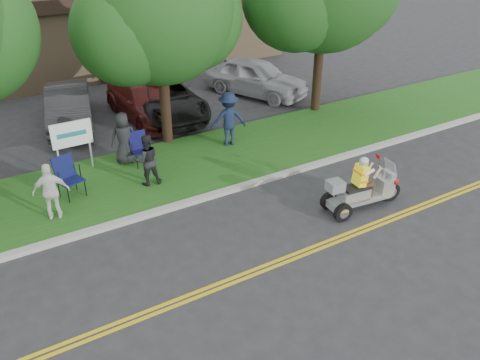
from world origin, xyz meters
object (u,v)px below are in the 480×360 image
parked_car_left (69,106)px  parked_car_mid (163,98)px  lawn_chair_b (67,174)px  spectator_adult_right (51,191)px  parked_car_right (146,101)px  parked_car_far_right (255,77)px  spectator_adult_mid (147,160)px  trike_scooter (361,191)px  lawn_chair_a (140,146)px

parked_car_left → parked_car_mid: size_ratio=0.86×
lawn_chair_b → parked_car_mid: bearing=26.3°
spectator_adult_right → parked_car_mid: size_ratio=0.30×
parked_car_right → parked_car_far_right: size_ratio=1.02×
parked_car_left → parked_car_far_right: size_ratio=0.96×
lawn_chair_b → parked_car_far_right: (9.51, 4.90, 0.03)m
spectator_adult_mid → parked_car_left: (-0.72, 6.16, -0.15)m
trike_scooter → spectator_adult_mid: spectator_adult_mid is taller
parked_car_mid → lawn_chair_a: bearing=-118.8°
lawn_chair_a → spectator_adult_right: 3.71m
spectator_adult_right → parked_car_far_right: size_ratio=0.34×
spectator_adult_mid → parked_car_right: spectator_adult_mid is taller
spectator_adult_mid → parked_car_mid: size_ratio=0.30×
spectator_adult_right → parked_car_right: size_ratio=0.33×
trike_scooter → parked_car_mid: trike_scooter is taller
lawn_chair_b → parked_car_far_right: parked_car_far_right is taller
spectator_adult_right → lawn_chair_a: bearing=-134.8°
spectator_adult_mid → parked_car_far_right: bearing=-135.0°
lawn_chair_b → spectator_adult_right: spectator_adult_right is taller
spectator_adult_mid → spectator_adult_right: size_ratio=0.99×
parked_car_far_right → parked_car_mid: bearing=159.5°
lawn_chair_a → parked_car_left: parked_car_left is taller
lawn_chair_a → parked_car_right: (1.77, 3.90, -0.01)m
trike_scooter → lawn_chair_b: size_ratio=2.06×
trike_scooter → spectator_adult_right: bearing=159.7°
trike_scooter → lawn_chair_a: size_ratio=2.31×
trike_scooter → lawn_chair_a: (-4.29, 5.67, 0.14)m
lawn_chair_b → parked_car_mid: 6.83m
trike_scooter → spectator_adult_right: (-7.47, 3.78, 0.34)m
spectator_adult_mid → parked_car_right: (2.08, 5.33, -0.20)m
parked_car_left → parked_car_mid: 3.63m
parked_car_right → trike_scooter: bearing=-78.0°
parked_car_mid → parked_car_far_right: bearing=7.4°
parked_car_right → spectator_adult_right: bearing=-133.3°
parked_car_left → parked_car_right: parked_car_left is taller
lawn_chair_b → parked_car_mid: size_ratio=0.23×
parked_car_far_right → lawn_chair_b: bearing=-176.3°
spectator_adult_mid → parked_car_left: bearing=-75.2°
parked_car_mid → parked_car_left: bearing=169.3°
parked_car_left → spectator_adult_right: bearing=-94.0°
trike_scooter → lawn_chair_b: bearing=151.4°
trike_scooter → parked_car_left: 11.68m
spectator_adult_mid → lawn_chair_a: bearing=-94.0°
parked_car_mid → trike_scooter: bearing=-74.7°
lawn_chair_a → parked_car_right: bearing=65.2°
trike_scooter → spectator_adult_right: size_ratio=1.54×
spectator_adult_mid → parked_car_far_right: size_ratio=0.33×
trike_scooter → parked_car_mid: size_ratio=0.47×
spectator_adult_right → parked_car_left: 6.96m
lawn_chair_a → parked_car_left: 4.83m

